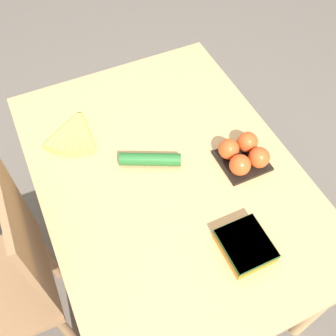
{
  "coord_description": "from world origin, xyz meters",
  "views": [
    {
      "loc": [
        -0.73,
        0.33,
        1.89
      ],
      "look_at": [
        0.0,
        0.0,
        0.79
      ],
      "focal_mm": 42.0,
      "sensor_mm": 36.0,
      "label": 1
    }
  ],
  "objects_px": {
    "chair": "(13,276)",
    "banana_bunch": "(74,133)",
    "carrot_bag": "(245,245)",
    "tomato_pack": "(244,154)",
    "cucumber_near": "(150,159)"
  },
  "relations": [
    {
      "from": "chair",
      "to": "cucumber_near",
      "type": "relative_size",
      "value": 4.66
    },
    {
      "from": "chair",
      "to": "carrot_bag",
      "type": "distance_m",
      "value": 0.84
    },
    {
      "from": "tomato_pack",
      "to": "cucumber_near",
      "type": "relative_size",
      "value": 0.76
    },
    {
      "from": "chair",
      "to": "banana_bunch",
      "type": "xyz_separation_m",
      "value": [
        0.33,
        -0.38,
        0.25
      ]
    },
    {
      "from": "chair",
      "to": "carrot_bag",
      "type": "bearing_deg",
      "value": 66.19
    },
    {
      "from": "banana_bunch",
      "to": "carrot_bag",
      "type": "relative_size",
      "value": 1.29
    },
    {
      "from": "tomato_pack",
      "to": "carrot_bag",
      "type": "relative_size",
      "value": 1.04
    },
    {
      "from": "cucumber_near",
      "to": "carrot_bag",
      "type": "bearing_deg",
      "value": -162.57
    },
    {
      "from": "chair",
      "to": "tomato_pack",
      "type": "xyz_separation_m",
      "value": [
        -0.04,
        -0.89,
        0.28
      ]
    },
    {
      "from": "carrot_bag",
      "to": "cucumber_near",
      "type": "relative_size",
      "value": 0.73
    },
    {
      "from": "banana_bunch",
      "to": "carrot_bag",
      "type": "height_order",
      "value": "carrot_bag"
    },
    {
      "from": "carrot_bag",
      "to": "cucumber_near",
      "type": "xyz_separation_m",
      "value": [
        0.43,
        0.13,
        -0.0
      ]
    },
    {
      "from": "tomato_pack",
      "to": "carrot_bag",
      "type": "bearing_deg",
      "value": 150.18
    },
    {
      "from": "tomato_pack",
      "to": "chair",
      "type": "bearing_deg",
      "value": 87.57
    },
    {
      "from": "chair",
      "to": "tomato_pack",
      "type": "height_order",
      "value": "chair"
    }
  ]
}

